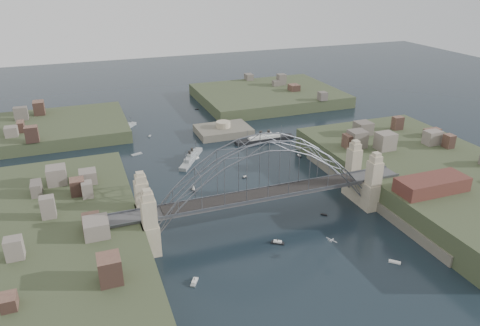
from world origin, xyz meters
name	(u,v)px	position (x,y,z in m)	size (l,w,h in m)	color
ground	(263,221)	(0.00, 0.00, 0.00)	(500.00, 500.00, 0.00)	black
bridge	(264,181)	(0.00, 0.00, 12.32)	(84.00, 13.80, 24.60)	#48494B
shore_west	(38,258)	(-57.32, 0.00, 1.97)	(50.50, 90.00, 12.00)	#364126
shore_east	(430,182)	(57.32, 0.00, 1.97)	(50.50, 90.00, 12.00)	#364126
headland_nw	(53,133)	(-55.00, 95.00, 0.50)	(60.00, 45.00, 9.00)	#364126
headland_ne	(268,99)	(50.00, 110.00, 0.75)	(70.00, 55.00, 9.50)	#364126
fort_island	(223,135)	(12.00, 70.00, -0.34)	(22.00, 16.00, 9.40)	#5C584B
wharf_shed	(432,185)	(44.00, -14.00, 10.00)	(20.00, 8.00, 4.00)	#592D26
finger_pier	(450,244)	(39.00, -28.00, 0.70)	(4.00, 22.00, 1.40)	#48494B
naval_cruiser_near	(191,158)	(-7.84, 47.45, 0.91)	(12.77, 17.97, 5.89)	#93999A
naval_cruiser_far	(125,128)	(-25.77, 89.84, 0.79)	(11.08, 12.91, 5.06)	#93999A
ocean_liner	(265,139)	(24.80, 56.20, 0.94)	(24.63, 3.37, 6.04)	black
aeroplane	(331,240)	(8.60, -21.19, 4.68)	(1.73, 2.94, 0.45)	#AAAEB2
small_boat_a	(194,188)	(-13.22, 24.23, 0.79)	(1.28, 2.88, 2.38)	white
small_boat_b	(245,177)	(5.12, 27.22, 0.30)	(1.71, 0.97, 1.43)	white
small_boat_c	(278,242)	(-0.88, -11.60, 0.28)	(3.41, 2.85, 1.43)	white
small_boat_d	(299,156)	(30.42, 37.13, 0.28)	(1.11, 2.55, 1.43)	white
small_boat_e	(137,154)	(-25.47, 60.07, 0.15)	(4.21, 2.46, 0.45)	white
small_boat_f	(197,158)	(-5.34, 48.47, 0.29)	(1.71, 1.45, 1.43)	white
small_boat_g	(395,262)	(21.84, -28.73, 0.15)	(2.63, 2.54, 0.45)	white
small_boat_h	(150,136)	(-17.50, 77.71, 0.15)	(1.47, 2.06, 0.45)	white
small_boat_i	(320,188)	(24.98, 11.84, 0.15)	(2.24, 2.44, 0.45)	white
small_boat_j	(194,282)	(-24.77, -19.20, 0.28)	(2.56, 3.28, 1.43)	white
small_boat_k	(197,109)	(10.79, 107.56, 0.15)	(1.78, 0.84, 0.45)	white
small_boat_l	(100,200)	(-41.37, 27.74, 0.15)	(2.69, 2.86, 0.45)	white
small_boat_m	(324,215)	(17.37, -3.38, 0.15)	(1.75, 1.67, 0.45)	white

